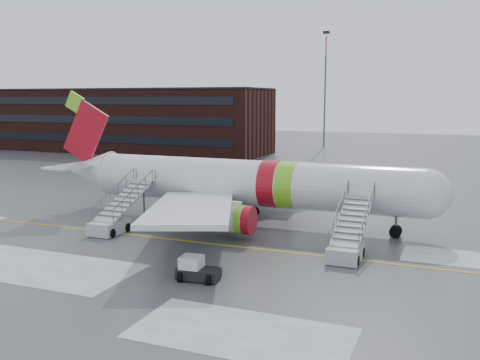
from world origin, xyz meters
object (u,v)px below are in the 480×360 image
at_px(airstair_aft, 115,218).
at_px(pushback_tug, 196,269).
at_px(airliner, 238,183).
at_px(airstair_fwd, 348,242).

height_order(airstair_aft, pushback_tug, airstair_aft).
height_order(airliner, pushback_tug, airliner).
height_order(airliner, airstair_aft, airliner).
bearing_deg(airstair_aft, airstair_fwd, 0.00).
relative_size(airstair_aft, pushback_tug, 3.02).
xyz_separation_m(airstair_fwd, airstair_aft, (-18.48, 0.00, 0.00)).
bearing_deg(airliner, airstair_aft, -140.43).
relative_size(airstair_fwd, pushback_tug, 3.02).
bearing_deg(airstair_aft, pushback_tug, -35.16).
bearing_deg(airliner, airstair_fwd, -31.73).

